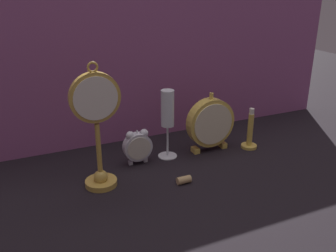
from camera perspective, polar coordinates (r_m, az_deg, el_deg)
ground_plane at (r=1.15m, az=1.65°, el=-7.49°), size 4.00×4.00×0.00m
fabric_backdrop_drape at (r=1.34m, az=-4.40°, el=9.36°), size 1.62×0.01×0.56m
pocket_watch_on_stand at (r=1.04m, az=-10.73°, el=-0.35°), size 0.14×0.09×0.36m
alarm_clock_twin_bell at (r=1.20m, az=-4.66°, el=-2.95°), size 0.09×0.03×0.12m
mantel_clock_silver at (r=1.28m, az=6.49°, el=0.46°), size 0.17×0.04×0.21m
champagne_flute at (r=1.21m, az=-0.07°, el=1.85°), size 0.06×0.06×0.23m
brass_candlestick at (r=1.34m, az=12.36°, el=-1.32°), size 0.06×0.06×0.15m
wine_cork at (r=1.10m, az=2.44°, el=-8.21°), size 0.04×0.02×0.02m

